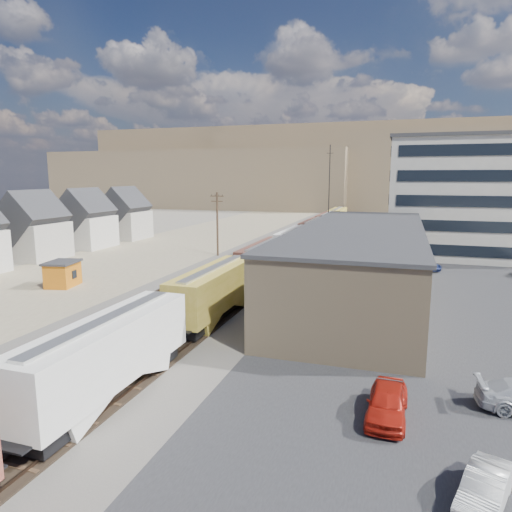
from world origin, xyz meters
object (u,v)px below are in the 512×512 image
(maintenance_shed, at_px, (63,274))
(parked_car_blue, at_px, (428,265))
(freight_train, at_px, (281,249))
(parked_car_white, at_px, (485,490))
(parked_car_red, at_px, (387,403))
(utility_pole_north, at_px, (217,223))

(maintenance_shed, relative_size, parked_car_blue, 0.93)
(freight_train, bearing_deg, parked_car_white, -65.20)
(parked_car_white, relative_size, parked_car_blue, 0.85)
(freight_train, height_order, maintenance_shed, freight_train)
(parked_car_red, xyz_separation_m, parked_car_white, (3.80, -5.51, -0.17))
(utility_pole_north, xyz_separation_m, maintenance_shed, (-9.04, -24.14, -3.80))
(freight_train, height_order, parked_car_white, freight_train)
(parked_car_white, bearing_deg, freight_train, 134.81)
(parked_car_red, distance_m, parked_car_blue, 41.58)
(maintenance_shed, bearing_deg, parked_car_blue, 29.66)
(freight_train, xyz_separation_m, parked_car_red, (15.07, -35.32, -1.95))
(parked_car_blue, bearing_deg, freight_train, -179.14)
(parked_car_red, relative_size, parked_car_blue, 1.02)
(utility_pole_north, bearing_deg, freight_train, -30.83)
(utility_pole_north, distance_m, maintenance_shed, 26.06)
(parked_car_white, bearing_deg, maintenance_shed, 169.14)
(utility_pole_north, bearing_deg, parked_car_blue, -2.31)
(parked_car_red, relative_size, parked_car_white, 1.20)
(parked_car_blue, bearing_deg, maintenance_shed, -167.36)
(maintenance_shed, relative_size, parked_car_white, 1.10)
(maintenance_shed, height_order, parked_car_red, maintenance_shed)
(maintenance_shed, distance_m, parked_car_blue, 46.25)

